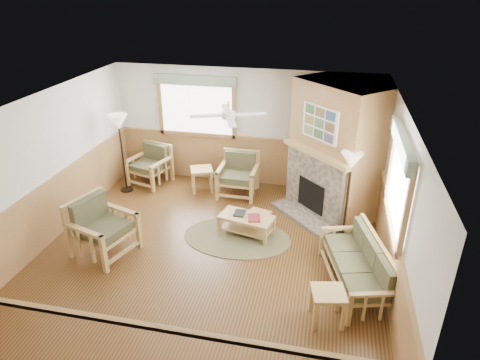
% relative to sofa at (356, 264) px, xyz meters
% --- Properties ---
extents(floor, '(6.00, 6.00, 0.01)m').
position_rel_sofa_xyz_m(floor, '(-2.49, 0.39, -0.41)').
color(floor, '#523316').
rests_on(floor, ground).
extents(ceiling, '(6.00, 6.00, 0.01)m').
position_rel_sofa_xyz_m(ceiling, '(-2.49, 0.39, 2.29)').
color(ceiling, white).
rests_on(ceiling, floor).
extents(wall_back, '(6.00, 0.02, 2.70)m').
position_rel_sofa_xyz_m(wall_back, '(-2.49, 3.39, 0.94)').
color(wall_back, silver).
rests_on(wall_back, floor).
extents(wall_front, '(6.00, 0.02, 2.70)m').
position_rel_sofa_xyz_m(wall_front, '(-2.49, -2.61, 0.94)').
color(wall_front, silver).
rests_on(wall_front, floor).
extents(wall_left, '(0.02, 6.00, 2.70)m').
position_rel_sofa_xyz_m(wall_left, '(-5.49, 0.39, 0.94)').
color(wall_left, silver).
rests_on(wall_left, floor).
extents(wall_right, '(0.02, 6.00, 2.70)m').
position_rel_sofa_xyz_m(wall_right, '(0.51, 0.39, 0.94)').
color(wall_right, silver).
rests_on(wall_right, floor).
extents(wainscot, '(6.00, 6.00, 1.10)m').
position_rel_sofa_xyz_m(wainscot, '(-2.49, 0.39, 0.14)').
color(wainscot, '#9D7140').
rests_on(wainscot, floor).
extents(fireplace, '(3.11, 3.11, 2.70)m').
position_rel_sofa_xyz_m(fireplace, '(-0.44, 2.44, 0.94)').
color(fireplace, '#9D7140').
rests_on(fireplace, floor).
extents(window_back, '(1.90, 0.16, 1.50)m').
position_rel_sofa_xyz_m(window_back, '(-3.59, 3.35, 2.12)').
color(window_back, white).
rests_on(window_back, wall_back).
extents(window_right, '(0.16, 1.90, 1.50)m').
position_rel_sofa_xyz_m(window_right, '(0.47, 0.19, 2.12)').
color(window_right, white).
rests_on(window_right, wall_right).
extents(ceiling_fan, '(1.59, 1.59, 0.36)m').
position_rel_sofa_xyz_m(ceiling_fan, '(-2.19, 0.69, 2.25)').
color(ceiling_fan, white).
rests_on(ceiling_fan, ceiling).
extents(sofa, '(1.89, 1.17, 0.81)m').
position_rel_sofa_xyz_m(sofa, '(0.00, 0.00, 0.00)').
color(sofa, tan).
rests_on(sofa, floor).
extents(armchair_back_left, '(1.00, 1.00, 0.91)m').
position_rel_sofa_xyz_m(armchair_back_left, '(-4.66, 2.84, 0.05)').
color(armchair_back_left, tan).
rests_on(armchair_back_left, floor).
extents(armchair_back_right, '(0.84, 0.84, 0.94)m').
position_rel_sofa_xyz_m(armchair_back_right, '(-2.49, 2.70, 0.06)').
color(armchair_back_right, tan).
rests_on(armchair_back_right, floor).
extents(armchair_left, '(1.15, 1.15, 1.02)m').
position_rel_sofa_xyz_m(armchair_left, '(-4.30, -0.00, 0.11)').
color(armchair_left, tan).
rests_on(armchair_left, floor).
extents(coffee_table, '(1.09, 0.71, 0.40)m').
position_rel_sofa_xyz_m(coffee_table, '(-1.97, 1.09, -0.20)').
color(coffee_table, tan).
rests_on(coffee_table, floor).
extents(end_table_chairs, '(0.62, 0.61, 0.54)m').
position_rel_sofa_xyz_m(end_table_chairs, '(-3.34, 2.73, -0.14)').
color(end_table_chairs, tan).
rests_on(end_table_chairs, floor).
extents(end_table_sofa, '(0.54, 0.53, 0.52)m').
position_rel_sofa_xyz_m(end_table_sofa, '(-0.40, -0.88, -0.15)').
color(end_table_sofa, tan).
rests_on(end_table_sofa, floor).
extents(footstool, '(0.52, 0.52, 0.36)m').
position_rel_sofa_xyz_m(footstool, '(-1.79, 1.31, -0.22)').
color(footstool, tan).
rests_on(footstool, floor).
extents(braided_rug, '(2.60, 2.60, 0.01)m').
position_rel_sofa_xyz_m(braided_rug, '(-2.12, 0.94, -0.40)').
color(braided_rug, brown).
rests_on(braided_rug, floor).
extents(floor_lamp_left, '(0.45, 0.45, 1.82)m').
position_rel_sofa_xyz_m(floor_lamp_left, '(-5.04, 2.34, 0.50)').
color(floor_lamp_left, black).
rests_on(floor_lamp_left, floor).
extents(floor_lamp_right, '(0.51, 0.51, 1.69)m').
position_rel_sofa_xyz_m(floor_lamp_right, '(-0.16, 1.50, 0.44)').
color(floor_lamp_right, black).
rests_on(floor_lamp_right, floor).
extents(book_red, '(0.28, 0.34, 0.03)m').
position_rel_sofa_xyz_m(book_red, '(-1.82, 1.04, 0.03)').
color(book_red, maroon).
rests_on(book_red, coffee_table).
extents(book_dark, '(0.20, 0.27, 0.03)m').
position_rel_sofa_xyz_m(book_dark, '(-2.12, 1.16, 0.02)').
color(book_dark, black).
rests_on(book_dark, coffee_table).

